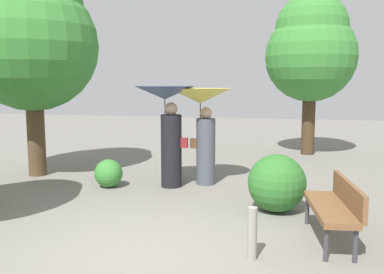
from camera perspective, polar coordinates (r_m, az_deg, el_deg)
ground_plane at (r=5.58m, az=-8.60°, el=-15.13°), size 40.00×40.00×0.00m
person_left at (r=8.47m, az=-3.36°, el=2.85°), size 1.22×1.22×2.06m
person_right at (r=8.66m, az=1.37°, el=3.41°), size 1.32×1.32×2.01m
park_bench at (r=5.98m, az=19.07°, el=-8.73°), size 0.65×1.54×0.83m
tree_near_right at (r=12.81m, az=15.97°, el=11.58°), size 2.62×2.62×4.69m
tree_mid_left at (r=10.18m, az=-21.14°, el=13.05°), size 2.95×2.95×4.93m
bush_path_left at (r=8.72m, az=-11.34°, el=-4.89°), size 0.58×0.58×0.58m
bush_behind_bench at (r=7.08m, az=11.52°, el=-6.20°), size 0.96×0.96×0.96m
path_marker_post at (r=5.22m, az=8.23°, el=-12.91°), size 0.12×0.12×0.65m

